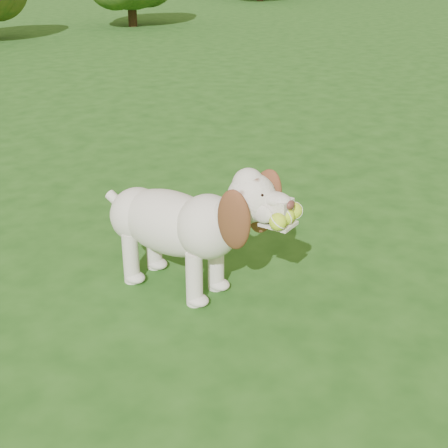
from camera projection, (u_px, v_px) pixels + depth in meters
ground at (173, 264)px, 3.24m from camera, size 80.00×80.00×0.00m
dog at (186, 221)px, 2.86m from camera, size 0.60×1.02×0.68m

